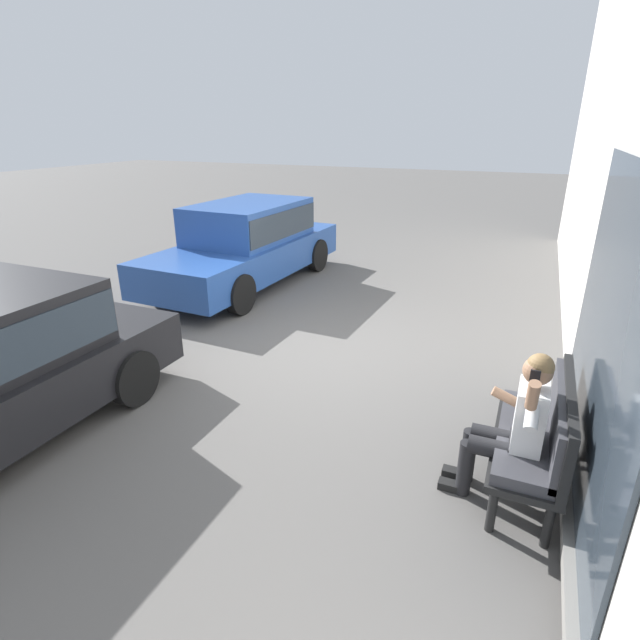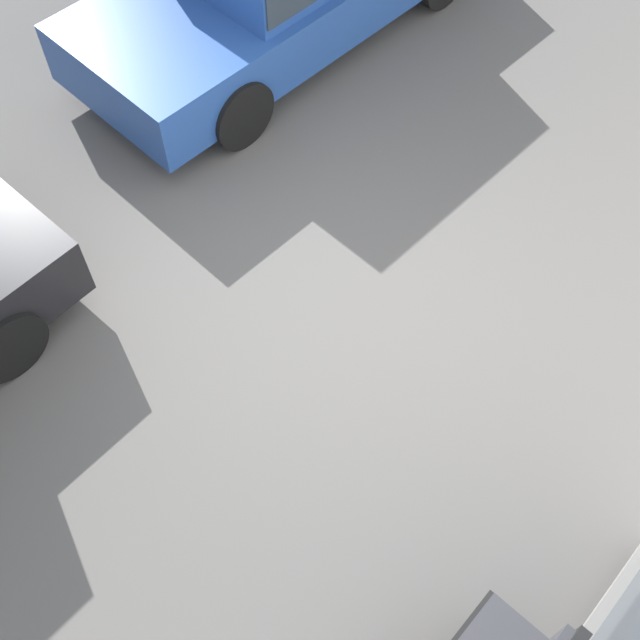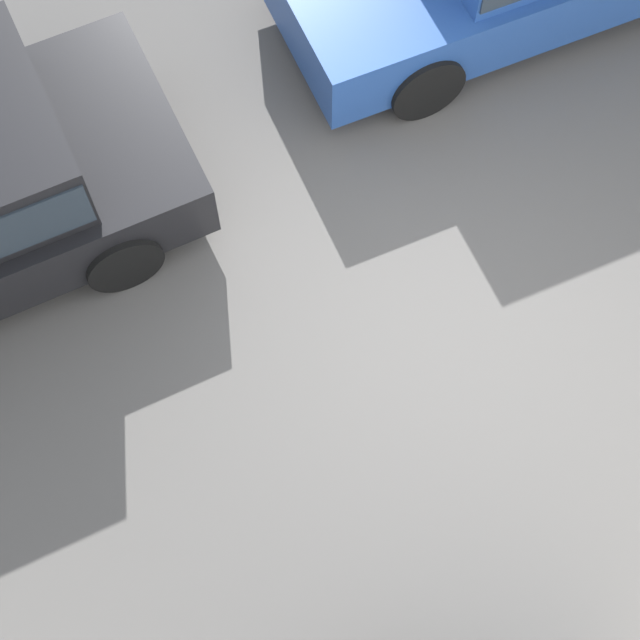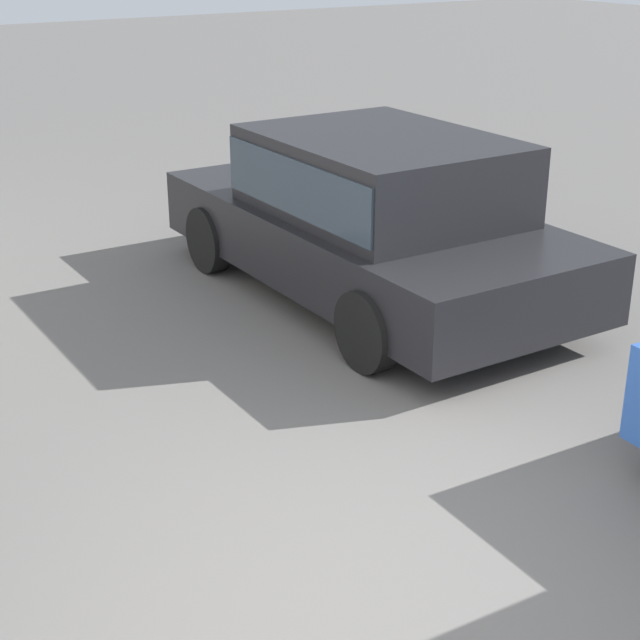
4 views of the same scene
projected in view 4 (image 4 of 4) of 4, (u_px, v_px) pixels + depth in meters
The scene contains 2 objects.
ground_plane at pixel (404, 567), 5.04m from camera, with size 60.00×60.00×0.00m, color #565451.
parked_car_mid at pixel (374, 211), 8.37m from camera, with size 4.23×2.00×1.45m.
Camera 4 is at (-3.31, 2.60, 3.08)m, focal length 55.00 mm.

